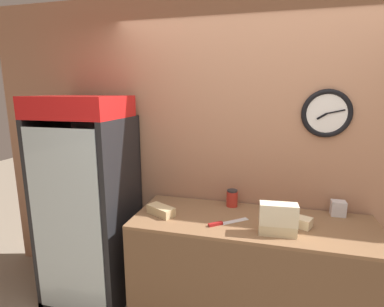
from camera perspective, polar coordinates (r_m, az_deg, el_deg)
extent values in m
cube|color=#AD7A5B|center=(2.66, 12.44, -0.27)|extent=(5.20, 0.06, 2.70)
torus|color=black|center=(2.59, 24.27, 6.97)|extent=(0.38, 0.04, 0.38)
cylinder|color=white|center=(2.59, 24.27, 6.97)|extent=(0.31, 0.01, 0.31)
cube|color=black|center=(2.58, 23.51, 6.51)|extent=(0.08, 0.01, 0.06)
cube|color=black|center=(2.59, 25.74, 7.18)|extent=(0.13, 0.01, 0.04)
cube|color=brown|center=(2.64, 11.06, -21.73)|extent=(1.86, 0.69, 0.89)
cube|color=brown|center=(2.42, 11.51, -12.67)|extent=(1.86, 0.69, 0.02)
cube|color=black|center=(3.15, -15.83, -8.22)|extent=(0.74, 0.04, 1.67)
cube|color=black|center=(3.11, -24.30, -9.14)|extent=(0.05, 0.65, 1.67)
cube|color=black|center=(2.74, -12.78, -11.16)|extent=(0.05, 0.65, 1.67)
cube|color=black|center=(3.29, -17.88, -23.37)|extent=(0.74, 0.65, 0.05)
cube|color=white|center=(3.13, -16.09, -8.39)|extent=(0.64, 0.02, 1.57)
cube|color=silver|center=(2.66, -22.94, -12.55)|extent=(0.64, 0.01, 1.57)
cube|color=red|center=(2.68, -20.66, 8.32)|extent=(0.74, 0.59, 0.18)
cube|color=silver|center=(3.05, -18.65, -16.63)|extent=(0.62, 0.53, 0.01)
cube|color=silver|center=(2.89, -19.16, -10.09)|extent=(0.62, 0.53, 0.01)
cube|color=silver|center=(2.77, -19.68, -2.91)|extent=(0.62, 0.53, 0.01)
cylinder|color=#B2231E|center=(2.58, -22.48, -2.50)|extent=(0.07, 0.07, 0.14)
cylinder|color=#B2231E|center=(2.56, -22.65, -0.38)|extent=(0.03, 0.03, 0.06)
cylinder|color=#B2231E|center=(2.92, -23.21, -16.43)|extent=(0.08, 0.08, 0.16)
cylinder|color=#B2231E|center=(2.87, -23.40, -14.41)|extent=(0.03, 0.03, 0.07)
cylinder|color=#2D6B38|center=(2.74, -23.26, -9.91)|extent=(0.06, 0.06, 0.15)
cylinder|color=#2D6B38|center=(2.70, -23.44, -7.85)|extent=(0.02, 0.02, 0.06)
cylinder|color=#5B2D19|center=(2.44, -18.00, -3.12)|extent=(0.06, 0.06, 0.13)
cylinder|color=#5B2D19|center=(2.42, -18.13, -1.08)|extent=(0.02, 0.02, 0.05)
cylinder|color=#2D6B38|center=(2.73, -16.79, -18.22)|extent=(0.08, 0.08, 0.14)
cylinder|color=#2D6B38|center=(2.68, -16.92, -16.32)|extent=(0.03, 0.03, 0.06)
cylinder|color=#2D6B38|center=(2.66, -24.79, -2.01)|extent=(0.07, 0.07, 0.16)
cylinder|color=#2D6B38|center=(2.63, -25.01, 0.45)|extent=(0.03, 0.03, 0.07)
cylinder|color=#2D6B38|center=(2.53, -20.63, -2.79)|extent=(0.08, 0.08, 0.13)
cylinder|color=#2D6B38|center=(2.51, -20.78, -0.81)|extent=(0.03, 0.03, 0.05)
cylinder|color=#B2231E|center=(2.82, -19.91, -17.62)|extent=(0.08, 0.08, 0.12)
cylinder|color=#B2231E|center=(2.78, -20.04, -16.02)|extent=(0.03, 0.03, 0.05)
cube|color=beige|center=(2.23, 15.96, -13.71)|extent=(0.26, 0.12, 0.08)
cube|color=beige|center=(2.20, 16.08, -11.93)|extent=(0.26, 0.13, 0.08)
cube|color=beige|center=(2.17, 16.19, -10.11)|extent=(0.26, 0.12, 0.08)
cube|color=tan|center=(2.47, -5.93, -10.74)|extent=(0.26, 0.20, 0.07)
cube|color=beige|center=(2.42, 18.55, -11.85)|extent=(0.29, 0.21, 0.07)
cube|color=silver|center=(2.37, 8.16, -12.64)|extent=(0.20, 0.18, 0.00)
cube|color=maroon|center=(2.29, 4.50, -13.25)|extent=(0.10, 0.09, 0.02)
cylinder|color=#B72D23|center=(2.64, 7.64, -8.54)|extent=(0.10, 0.10, 0.13)
cylinder|color=#262628|center=(2.61, 7.68, -7.04)|extent=(0.09, 0.09, 0.01)
cube|color=silver|center=(2.70, 26.07, -9.34)|extent=(0.11, 0.09, 0.12)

